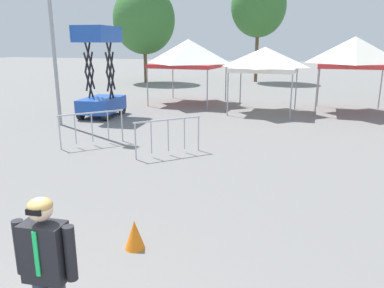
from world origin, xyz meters
TOP-DOWN VIEW (x-y plane):
  - canopy_tent_behind_center at (-4.94, 17.49)m, footprint 3.42×3.42m
  - canopy_tent_behind_right at (-0.68, 16.25)m, footprint 3.00×3.00m
  - canopy_tent_behind_left at (3.12, 17.61)m, footprint 3.12×3.12m
  - scissor_lift at (-7.17, 12.60)m, footprint 1.73×2.48m
  - person_foreground at (-0.01, 0.96)m, footprint 0.64×0.30m
  - tree_behind_tents_right at (-3.98, 30.79)m, footprint 4.46×4.46m
  - tree_behind_tents_left at (-12.40, 26.88)m, footprint 4.95×4.95m
  - crowd_barrier_mid_lot at (-4.65, 8.27)m, footprint 1.35×1.67m
  - crowd_barrier_by_lift at (-1.94, 8.13)m, footprint 1.43×1.60m
  - traffic_cone_lot_center at (-0.29, 3.16)m, footprint 0.32×0.32m

SIDE VIEW (x-z plane):
  - traffic_cone_lot_center at x=-0.29m, z-range 0.00..0.48m
  - crowd_barrier_mid_lot at x=-4.65m, z-range 0.22..1.29m
  - crowd_barrier_by_lift at x=-1.94m, z-range 0.22..1.29m
  - person_foreground at x=-0.01m, z-range 0.14..1.92m
  - scissor_lift at x=-7.17m, z-range -0.75..3.11m
  - canopy_tent_behind_right at x=-0.68m, z-range 0.95..3.96m
  - canopy_tent_behind_center at x=-4.94m, z-range 0.97..4.34m
  - canopy_tent_behind_left at x=3.12m, z-range 1.04..4.51m
  - tree_behind_tents_left at x=-12.40m, z-range 1.14..8.86m
  - tree_behind_tents_right at x=-3.98m, z-range 1.80..10.33m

